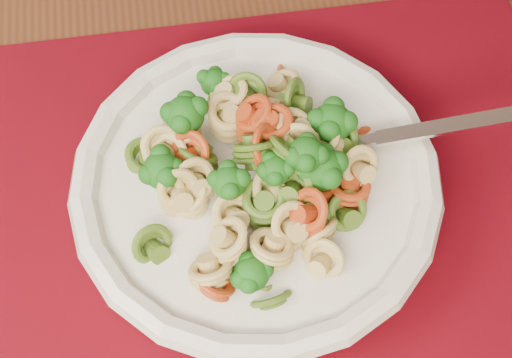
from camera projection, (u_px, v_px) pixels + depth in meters
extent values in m
cube|color=#512A16|center=(154.00, 115.00, 0.57)|extent=(1.45, 0.94, 0.04)
cube|color=#65040F|center=(272.00, 209.00, 0.51)|extent=(0.46, 0.36, 0.00)
cylinder|color=silver|center=(256.00, 203.00, 0.50)|extent=(0.11, 0.11, 0.01)
cylinder|color=silver|center=(256.00, 191.00, 0.49)|extent=(0.23, 0.23, 0.03)
torus|color=silver|center=(256.00, 181.00, 0.48)|extent=(0.25, 0.25, 0.02)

